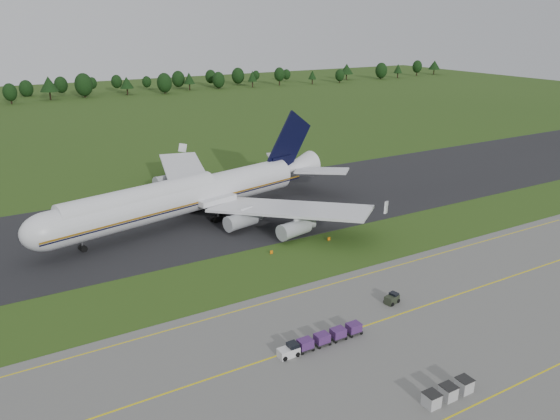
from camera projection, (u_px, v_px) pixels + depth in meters
ground at (274, 266)px, 88.83m from camera, size 600.00×600.00×0.00m
apron at (424, 378)px, 61.09m from camera, size 300.00×52.00×0.06m
taxiway at (207, 215)px, 111.66m from camera, size 300.00×40.00×0.08m
apron_markings at (383, 347)px, 66.80m from camera, size 300.00×30.20×0.01m
tree_line at (32, 89)px, 263.81m from camera, size 531.68×19.99×11.50m
aircraft at (188, 195)px, 106.82m from camera, size 67.71×64.24×18.97m
baggage_train at (320, 340)px, 66.97m from camera, size 11.94×1.53×1.47m
utility_cart at (392, 299)px, 77.01m from camera, size 2.34×1.73×1.16m
uld_row at (448, 392)px, 57.54m from camera, size 6.39×1.59×1.57m
edge_markers at (301, 245)px, 96.25m from camera, size 12.50×0.30×0.60m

